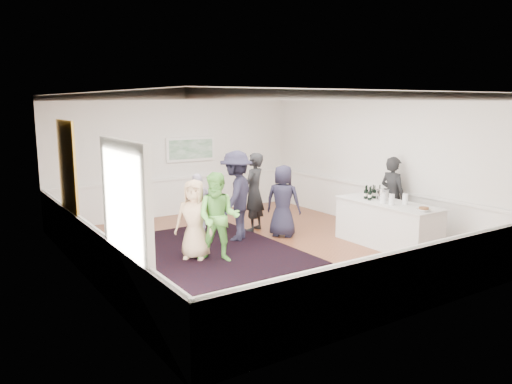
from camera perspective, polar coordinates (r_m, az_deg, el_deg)
floor at (r=10.57m, az=0.25°, el=-6.53°), size 8.00×8.00×0.00m
ceiling at (r=10.12m, az=0.26°, el=11.10°), size 7.00×8.00×0.02m
wall_left at (r=8.81m, az=-19.09°, el=0.21°), size 0.02×8.00×3.20m
wall_right at (r=12.49m, az=13.79°, el=3.28°), size 0.02×8.00×3.20m
wall_back at (r=13.71m, az=-9.05°, el=4.04°), size 7.00×0.02×3.20m
wall_front at (r=7.28m, az=17.93°, el=-1.73°), size 7.00×0.02×3.20m
wainscoting at (r=10.44m, az=0.25°, el=-3.90°), size 7.00×8.00×1.00m
mirror at (r=10.04m, az=-20.74°, el=2.44°), size 0.05×1.25×1.85m
doorway at (r=7.07m, az=-14.71°, el=-3.43°), size 0.10×1.78×2.56m
landscape_painting at (r=13.81m, az=-7.46°, el=4.88°), size 1.44×0.06×0.66m
area_rug at (r=10.48m, az=-5.48°, el=-6.66°), size 3.18×4.16×0.02m
serving_table at (r=11.02m, az=14.77°, el=-3.57°), size 0.90×2.36×0.96m
bartender at (r=11.86m, az=15.33°, el=-0.48°), size 0.44×0.67×1.83m
guest_tan at (r=9.82m, az=-7.04°, el=-3.13°), size 0.91×0.89×1.58m
guest_green at (r=9.59m, az=-4.32°, el=-2.92°), size 1.07×1.04×1.74m
guest_lilac at (r=11.32m, az=-6.58°, el=-1.60°), size 0.89×0.42×1.48m
guest_dark_a at (r=11.03m, az=-2.26°, el=-0.45°), size 1.47×1.41×2.01m
guest_dark_b at (r=11.85m, az=-0.24°, el=-0.02°), size 0.82×0.73×1.88m
guest_navy at (r=11.39m, az=3.11°, el=-1.03°), size 0.91×0.96×1.65m
wine_bottles at (r=11.22m, az=13.06°, el=0.03°), size 0.46×0.29×0.31m
juice_pitchers at (r=10.73m, az=15.42°, el=-0.73°), size 0.40×0.46×0.24m
ice_bucket at (r=11.11m, az=14.29°, el=-0.33°), size 0.26×0.26×0.25m
nut_bowl at (r=10.23m, az=18.63°, el=-1.89°), size 0.25×0.25×0.07m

